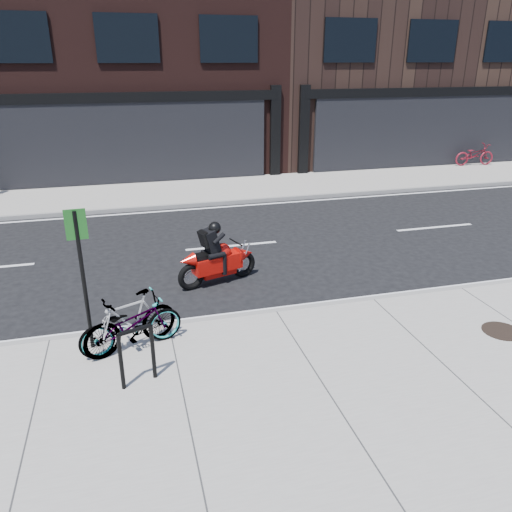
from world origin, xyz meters
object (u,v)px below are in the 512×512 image
object	(u,v)px
bicycle_rear	(131,322)
sign_post	(82,268)
bicycle_far	(475,155)
motorcycle	(221,258)
bike_rack	(137,351)
bicycle_front	(131,324)
manhole_cover	(502,331)

from	to	relation	value
bicycle_rear	sign_post	bearing A→B (deg)	-131.49
bicycle_rear	bicycle_far	bearing A→B (deg)	103.21
bicycle_far	motorcycle	bearing A→B (deg)	129.06
bike_rack	bicycle_front	bearing A→B (deg)	93.59
bike_rack	manhole_cover	xyz separation A→B (m)	(6.15, -0.11, -0.52)
bike_rack	bicycle_front	world-z (taller)	bike_rack
bicycle_front	sign_post	distance (m)	1.17
bike_rack	bicycle_rear	distance (m)	0.99
bicycle_rear	motorcycle	world-z (taller)	motorcycle
bicycle_front	bicycle_far	xyz separation A→B (m)	(15.13, 11.58, 0.03)
bike_rack	sign_post	bearing A→B (deg)	120.64
motorcycle	bicycle_front	bearing A→B (deg)	-146.08
bicycle_rear	bicycle_far	size ratio (longest dim) A/B	0.90
bicycle_front	motorcycle	xyz separation A→B (m)	(1.95, 2.48, -0.00)
bike_rack	sign_post	size ratio (longest dim) A/B	0.39
bike_rack	bicycle_rear	xyz separation A→B (m)	(-0.06, 0.99, -0.05)
bike_rack	bicycle_front	distance (m)	0.99
bicycle_front	motorcycle	world-z (taller)	motorcycle
bicycle_rear	sign_post	xyz separation A→B (m)	(-0.64, 0.20, 0.92)
bicycle_front	bicycle_rear	distance (m)	0.04
bicycle_front	motorcycle	bearing A→B (deg)	-53.72
motorcycle	manhole_cover	distance (m)	5.58
manhole_cover	bicycle_rear	bearing A→B (deg)	169.99
bicycle_rear	sign_post	size ratio (longest dim) A/B	0.69
bicycle_rear	bicycle_far	xyz separation A→B (m)	(15.13, 11.58, -0.01)
bicycle_front	sign_post	xyz separation A→B (m)	(-0.64, 0.20, 0.96)
bicycle_rear	motorcycle	distance (m)	3.15
bike_rack	sign_post	world-z (taller)	sign_post
bicycle_front	bicycle_far	world-z (taller)	bicycle_far
bike_rack	manhole_cover	distance (m)	6.17
sign_post	bicycle_far	bearing A→B (deg)	33.00
bicycle_far	sign_post	xyz separation A→B (m)	(-15.77, -11.38, 0.93)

